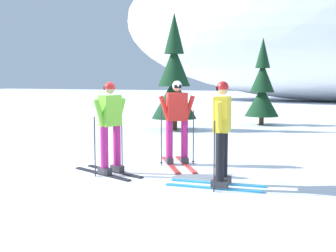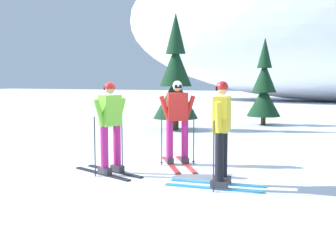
{
  "view_description": "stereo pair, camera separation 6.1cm",
  "coord_description": "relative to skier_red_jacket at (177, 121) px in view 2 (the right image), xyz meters",
  "views": [
    {
      "loc": [
        3.55,
        -7.73,
        1.84
      ],
      "look_at": [
        0.48,
        -0.3,
        0.95
      ],
      "focal_mm": 44.73,
      "sensor_mm": 36.0,
      "label": 1
    },
    {
      "loc": [
        3.61,
        -7.7,
        1.84
      ],
      "look_at": [
        0.48,
        -0.3,
        0.95
      ],
      "focal_mm": 44.73,
      "sensor_mm": 36.0,
      "label": 2
    }
  ],
  "objects": [
    {
      "name": "pine_tree_far_left",
      "position": [
        -2.39,
        5.87,
        0.82
      ],
      "size": [
        1.64,
        1.64,
        4.25
      ],
      "color": "#47301E",
      "rests_on": "ground"
    },
    {
      "name": "pine_tree_center_left",
      "position": [
        0.28,
        8.85,
        0.52
      ],
      "size": [
        1.36,
        1.36,
        3.53
      ],
      "color": "#47301E",
      "rests_on": "ground"
    },
    {
      "name": "skier_yellow_jacket",
      "position": [
        1.4,
        -1.5,
        0.01
      ],
      "size": [
        1.71,
        0.82,
        1.82
      ],
      "color": "#2893CC",
      "rests_on": "ground"
    },
    {
      "name": "skier_red_jacket",
      "position": [
        0.0,
        0.0,
        0.0
      ],
      "size": [
        1.33,
        1.74,
        1.82
      ],
      "color": "red",
      "rests_on": "ground"
    },
    {
      "name": "skier_lime_jacket",
      "position": [
        -0.86,
        -1.37,
        -0.01
      ],
      "size": [
        1.66,
        0.96,
        1.8
      ],
      "color": "black",
      "rests_on": "ground"
    },
    {
      "name": "ground_plane",
      "position": [
        -0.3,
        -0.66,
        -0.96
      ],
      "size": [
        120.0,
        120.0,
        0.0
      ],
      "primitive_type": "plane",
      "color": "white"
    }
  ]
}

